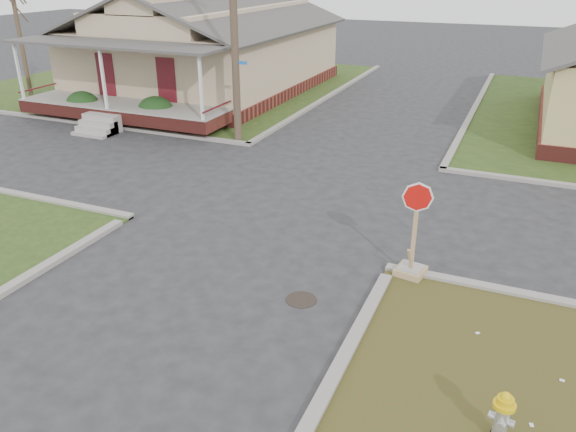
% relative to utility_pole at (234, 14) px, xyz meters
% --- Properties ---
extents(ground, '(120.00, 120.00, 0.00)m').
position_rel_utility_pole_xyz_m(ground, '(4.20, -8.90, -4.66)').
color(ground, '#262628').
rests_on(ground, ground).
extents(verge_far_left, '(19.00, 19.00, 0.05)m').
position_rel_utility_pole_xyz_m(verge_far_left, '(-8.80, 9.10, -4.64)').
color(verge_far_left, '#274016').
rests_on(verge_far_left, ground).
extents(curbs, '(80.00, 40.00, 0.12)m').
position_rel_utility_pole_xyz_m(curbs, '(4.20, -3.90, -4.66)').
color(curbs, gray).
rests_on(curbs, ground).
extents(manhole, '(0.64, 0.64, 0.01)m').
position_rel_utility_pole_xyz_m(manhole, '(6.40, -9.40, -4.66)').
color(manhole, black).
rests_on(manhole, ground).
extents(corner_house, '(10.10, 15.50, 5.30)m').
position_rel_utility_pole_xyz_m(corner_house, '(-5.80, 7.78, -2.38)').
color(corner_house, maroon).
rests_on(corner_house, ground).
extents(utility_pole, '(1.80, 0.28, 9.00)m').
position_rel_utility_pole_xyz_m(utility_pole, '(0.00, 0.00, 0.00)').
color(utility_pole, '#3E2E23').
rests_on(utility_pole, ground).
extents(tree_far_left, '(0.22, 0.22, 4.90)m').
position_rel_utility_pole_xyz_m(tree_far_left, '(-13.80, 3.10, -2.16)').
color(tree_far_left, '#3E2E23').
rests_on(tree_far_left, verge_far_left).
extents(fire_hydrant, '(0.32, 0.32, 0.85)m').
position_rel_utility_pole_xyz_m(fire_hydrant, '(10.39, -11.76, -4.14)').
color(fire_hydrant, black).
rests_on(fire_hydrant, ground).
extents(stop_sign, '(0.61, 0.60, 2.17)m').
position_rel_utility_pole_xyz_m(stop_sign, '(8.25, -7.56, -4.14)').
color(stop_sign, tan).
rests_on(stop_sign, ground).
extents(hedge_left, '(1.50, 1.23, 1.15)m').
position_rel_utility_pole_xyz_m(hedge_left, '(-7.86, 0.40, -4.04)').
color(hedge_left, '#173A15').
rests_on(hedge_left, verge_far_left).
extents(hedge_right, '(1.53, 1.25, 1.17)m').
position_rel_utility_pole_xyz_m(hedge_right, '(-4.23, 0.69, -4.03)').
color(hedge_right, '#173A15').
rests_on(hedge_right, verge_far_left).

